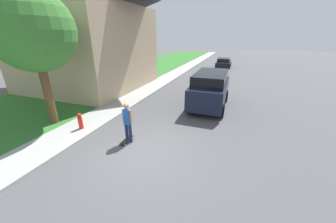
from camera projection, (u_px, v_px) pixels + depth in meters
name	position (u px, v px, depth m)	size (l,w,h in m)	color
ground_plane	(142.00, 150.00, 7.17)	(120.00, 120.00, 0.00)	#49494C
lawn	(87.00, 90.00, 14.93)	(10.00, 80.00, 0.08)	#2D6B28
sidewalk	(136.00, 96.00, 13.52)	(1.80, 80.00, 0.10)	#9E9E99
house	(85.00, 30.00, 14.54)	(9.08, 9.33, 8.48)	tan
lawn_tree_near	(32.00, 31.00, 7.75)	(3.44, 3.44, 5.93)	brown
suv_parked	(210.00, 89.00, 11.28)	(2.06, 4.48, 2.08)	black
car_down_street	(224.00, 63.00, 25.61)	(1.92, 4.17, 1.27)	black
skateboarder	(127.00, 121.00, 7.40)	(0.41, 0.23, 1.71)	#192347
skateboard	(127.00, 140.00, 7.73)	(0.21, 0.82, 0.10)	black
fire_hydrant	(80.00, 121.00, 8.53)	(0.20, 0.20, 0.75)	red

